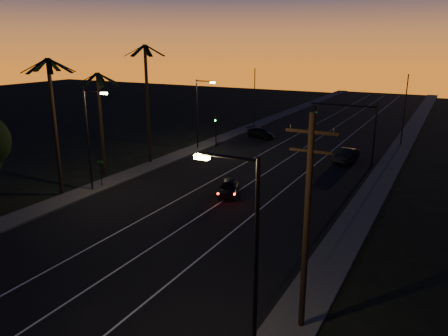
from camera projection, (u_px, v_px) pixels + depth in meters
The scene contains 21 objects.
road at pixel (252, 178), 42.37m from camera, with size 20.00×170.00×0.01m, color black.
sidewalk_left at pixel (158, 163), 47.40m from camera, with size 2.40×170.00×0.16m, color #393937.
sidewalk_right at pixel (371, 196), 37.30m from camera, with size 2.40×170.00×0.16m, color #393937.
lane_stripe_left at pixel (224, 174), 43.72m from camera, with size 0.12×160.00×0.01m, color silver.
lane_stripe_mid at pixel (256, 179), 42.14m from camera, with size 0.12×160.00×0.01m, color silver.
lane_stripe_right at pixel (291, 184), 40.56m from camera, with size 0.12×160.00×0.01m, color silver.
palm_near at pixel (53, 113), 35.91m from camera, with size 4.25×4.16×11.53m.
palm_mid at pixel (100, 113), 41.50m from camera, with size 4.25×4.16×10.03m.
palm_far at pixel (147, 93), 45.77m from camera, with size 4.25×4.16×12.53m.
streetlight_left_near at pixel (90, 132), 37.24m from camera, with size 2.55×0.26×9.00m.
streetlight_left_far at pixel (199, 109), 52.58m from camera, with size 2.55×0.26×8.50m.
streetlight_right_near at pixel (249, 254), 15.70m from camera, with size 2.55×0.26×9.00m.
street_sign at pixel (101, 170), 39.14m from camera, with size 0.70×0.06×2.60m.
utility_pole at pixel (307, 221), 18.69m from camera, with size 2.20×0.28×10.00m.
signal_mast at pixel (353, 120), 46.32m from camera, with size 7.10×0.41×7.00m.
signal_post at pixel (216, 125), 54.33m from camera, with size 0.28×0.37×4.20m.
far_pole_left at pixel (254, 98), 67.31m from camera, with size 0.14×0.14×9.00m, color black.
far_pole_right at pixel (404, 110), 54.85m from camera, with size 0.14×0.14×9.00m, color black.
lead_car at pixel (229, 187), 37.63m from camera, with size 3.07×4.63×1.34m.
right_car at pixel (346, 156), 47.92m from camera, with size 2.08×4.65×1.48m.
cross_car at pixel (261, 133), 60.53m from camera, with size 4.77×3.43×1.28m.
Camera 1 is at (16.59, -6.99, 12.64)m, focal length 35.00 mm.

